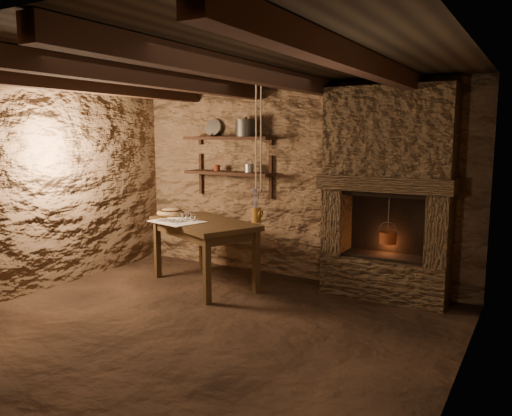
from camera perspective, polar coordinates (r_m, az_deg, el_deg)
The scene contains 24 objects.
floor at distance 4.84m, azimuth -6.67°, elevation -13.41°, with size 4.50×4.50×0.00m, color black.
back_wall at distance 6.24m, azimuth 4.26°, elevation 2.90°, with size 4.50×0.04×2.40m, color brown.
left_wall at distance 6.16m, azimuth -23.85°, elevation 2.14°, with size 0.04×4.00×2.40m, color brown.
right_wall at distance 3.66m, azimuth 22.41°, elevation -1.57°, with size 0.04×4.00×2.40m, color brown.
ceiling at distance 4.54m, azimuth -7.21°, elevation 16.00°, with size 4.50×4.00×0.04m, color black.
beam_far_left at distance 5.56m, azimuth -19.88°, elevation 13.22°, with size 0.14×3.95×0.16m, color black.
beam_mid_left at distance 4.85m, azimuth -12.03°, elevation 14.33°, with size 0.14×3.95×0.16m, color black.
beam_mid_right at distance 4.25m, azimuth -1.62°, elevation 15.38°, with size 0.14×3.95×0.16m, color black.
beam_far_right at distance 3.82m, azimuth 11.74°, elevation 16.00°, with size 0.14×3.95×0.16m, color black.
shelf_lower at distance 6.51m, azimuth -3.10°, elevation 4.02°, with size 1.25×0.30×0.04m, color black.
shelf_upper at distance 6.49m, azimuth -3.13°, elevation 7.98°, with size 1.25×0.30×0.04m, color black.
hearth at distance 5.58m, azimuth 14.82°, elevation 2.27°, with size 1.43×0.51×2.30m.
work_table at distance 6.01m, azimuth -5.93°, elevation -4.87°, with size 1.57×1.27×0.78m.
linen_cloth at distance 5.92m, azimuth -8.96°, elevation -1.53°, with size 0.57×0.46×0.01m, color silver.
pewter_cutlery_row at distance 5.91m, azimuth -9.08°, elevation -1.46°, with size 0.48×0.18×0.01m, color gray, non-canonical shape.
drinking_glasses at distance 5.99m, azimuth -8.17°, elevation -1.00°, with size 0.18×0.06×0.07m, color white, non-canonical shape.
stoneware_jug at distance 5.79m, azimuth 0.07°, elevation 0.05°, with size 0.15×0.15×0.40m.
wooden_bowl at distance 6.35m, azimuth -9.76°, elevation -0.55°, with size 0.34×0.34×0.12m, color #A17A46.
iron_stockpot at distance 6.35m, azimuth -1.16°, elevation 9.05°, with size 0.26×0.26×0.20m, color #33312D.
tin_pan at distance 6.75m, azimuth -4.89°, elevation 9.14°, with size 0.23×0.23×0.03m, color #9F9F9A.
small_kettle at distance 6.34m, azimuth -0.78°, elevation 4.58°, with size 0.15×0.12×0.16m, color #9F9F9A, non-canonical shape.
rusty_tin at distance 6.61m, azimuth -4.47°, elevation 4.59°, with size 0.08×0.08×0.08m, color #591D11.
red_pot at distance 5.60m, azimuth 14.84°, elevation -3.22°, with size 0.21×0.21×0.54m.
hanging_ropes at distance 5.35m, azimuth 0.28°, elevation 8.45°, with size 0.08×0.08×1.20m, color beige, non-canonical shape.
Camera 1 is at (2.73, -3.58, 1.79)m, focal length 35.00 mm.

